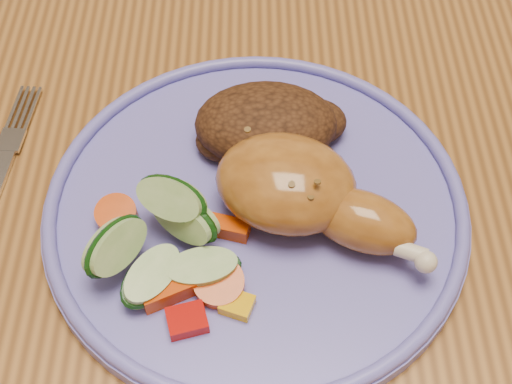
% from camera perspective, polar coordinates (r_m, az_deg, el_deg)
% --- Properties ---
extents(dining_table, '(0.90, 1.40, 0.75)m').
position_cam_1_polar(dining_table, '(0.62, 5.65, -1.05)').
color(dining_table, '#925C27').
rests_on(dining_table, ground).
extents(plate, '(0.30, 0.30, 0.01)m').
position_cam_1_polar(plate, '(0.51, 0.00, -1.43)').
color(plate, '#625DBD').
rests_on(plate, dining_table).
extents(plate_rim, '(0.30, 0.30, 0.01)m').
position_cam_1_polar(plate_rim, '(0.50, 0.00, -0.69)').
color(plate_rim, '#625DBD').
rests_on(plate_rim, plate).
extents(chicken_leg, '(0.15, 0.12, 0.05)m').
position_cam_1_polar(chicken_leg, '(0.48, 3.86, -0.02)').
color(chicken_leg, '#A46222').
rests_on(chicken_leg, plate).
extents(rice_pilaf, '(0.11, 0.08, 0.05)m').
position_cam_1_polar(rice_pilaf, '(0.53, 1.04, 5.39)').
color(rice_pilaf, '#3F220F').
rests_on(rice_pilaf, plate).
extents(vegetable_pile, '(0.12, 0.12, 0.06)m').
position_cam_1_polar(vegetable_pile, '(0.47, -6.97, -4.34)').
color(vegetable_pile, '#A50A05').
rests_on(vegetable_pile, plate).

